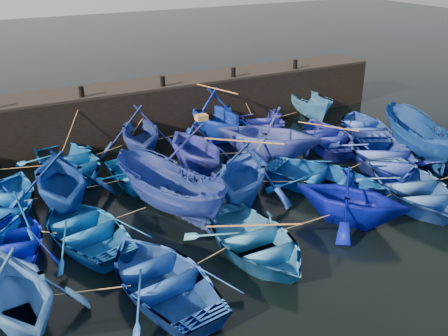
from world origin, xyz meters
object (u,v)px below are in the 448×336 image
boat_13 (13,242)px  boat_20 (15,289)px  wooden_crate (201,117)px  boat_8 (143,178)px

boat_13 → boat_20: bearing=96.9°
boat_13 → wooden_crate: wooden_crate is taller
boat_8 → boat_20: 8.17m
boat_8 → boat_13: bearing=-165.6°
boat_8 → boat_20: (-5.54, -5.98, 0.61)m
boat_13 → wooden_crate: bearing=-147.7°
boat_8 → boat_13: (-5.26, -2.49, -0.03)m
boat_8 → wooden_crate: bearing=1.1°
wooden_crate → boat_20: bearing=-142.1°
boat_13 → boat_8: bearing=-143.2°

